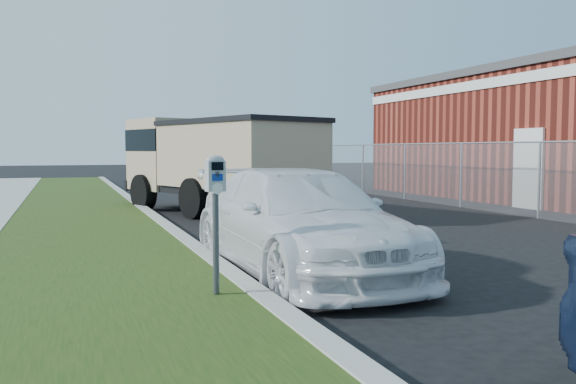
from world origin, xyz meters
name	(u,v)px	position (x,y,z in m)	size (l,w,h in m)	color
ground	(406,265)	(0.00, 0.00, 0.00)	(120.00, 120.00, 0.00)	black
chainlink_fence	(461,162)	(6.00, 7.00, 1.26)	(0.06, 30.06, 30.00)	slate
parking_meter	(215,194)	(-3.03, -1.28, 1.17)	(0.21, 0.15, 1.43)	#3F4247
white_wagon	(300,221)	(-1.56, 0.10, 0.68)	(1.91, 4.69, 1.36)	white
dump_truck	(215,159)	(-0.86, 7.85, 1.38)	(4.26, 6.63, 2.45)	black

